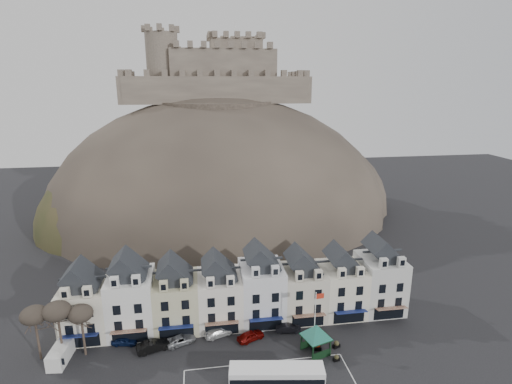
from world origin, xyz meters
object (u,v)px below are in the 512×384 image
Objects in this scene: car_silver at (181,340)px; bus at (277,377)px; bus_shelter at (316,331)px; car_white at (219,332)px; white_van at (60,354)px; flagpole at (316,317)px; car_black at (154,346)px; car_navy at (124,341)px; red_buoy at (316,343)px; car_charcoal at (289,328)px; car_maroon at (251,336)px.

bus is at bearing -154.78° from car_silver.
bus is at bearing -156.17° from bus_shelter.
white_van is at bearing 76.45° from car_white.
bus_shelter is at bearing -99.19° from flagpole.
car_navy is at bearing 47.14° from car_black.
bus_shelter is at bearing -0.21° from white_van.
bus_shelter is 1.42× the size of car_black.
car_navy reaches higher than car_silver.
white_van reaches higher than car_navy.
bus is 1.34× the size of flagpole.
red_buoy is 0.50× the size of car_charcoal.
bus_shelter reaches higher than car_black.
red_buoy is at bearing 47.91° from bus_shelter.
bus_shelter is 1.82× the size of car_navy.
car_white is at bearing 95.20° from car_charcoal.
red_buoy is at bearing -134.85° from car_maroon.
car_black reaches higher than car_silver.
flagpole is 2.03× the size of car_silver.
bus_shelter is 20.08m from car_silver.
bus is 10.23m from red_buoy.
car_maroon is at bearing 159.36° from red_buoy.
car_navy is at bearing 22.59° from white_van.
car_charcoal is at bearing 124.10° from red_buoy.
flagpole is 28.46m from car_navy.
car_charcoal is (24.78, -0.68, 0.01)m from car_navy.
car_silver is at bearing 147.50° from bus_shelter.
flagpole is 2.42× the size of car_navy.
car_maroon reaches higher than car_charcoal.
car_maroon is (-8.81, 4.32, -2.80)m from bus_shelter.
car_maroon reaches higher than car_navy.
red_buoy is 9.83m from car_maroon.
car_charcoal is (-3.08, 4.54, -0.35)m from red_buoy.
bus_shelter is 1.53× the size of car_white.
red_buoy is 20.05m from car_silver.
car_charcoal is at bearing -82.40° from car_navy.
car_silver is 5.77m from car_white.
car_silver is (-12.23, 11.25, -1.23)m from bus.
car_silver is at bearing 99.96° from car_charcoal.
car_black is (-23.43, 3.14, -0.21)m from red_buoy.
car_silver is 1.00× the size of car_white.
car_charcoal is at bearing -111.01° from car_silver.
white_van is 1.19× the size of car_maroon.
car_maroon is (-8.99, 3.24, -4.45)m from flagpole.
bus is at bearing -13.30° from white_van.
bus reaches higher than white_van.
car_silver is 16.53m from car_charcoal.
white_van reaches higher than car_silver.
car_maroon is (-9.20, 3.47, -0.27)m from red_buoy.
car_charcoal is at bearing 98.72° from bus_shelter.
car_navy is 0.84× the size of car_silver.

